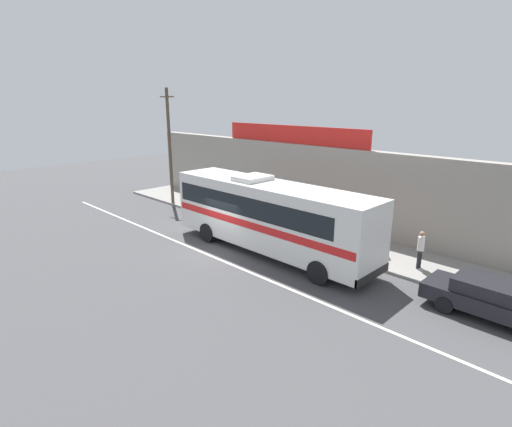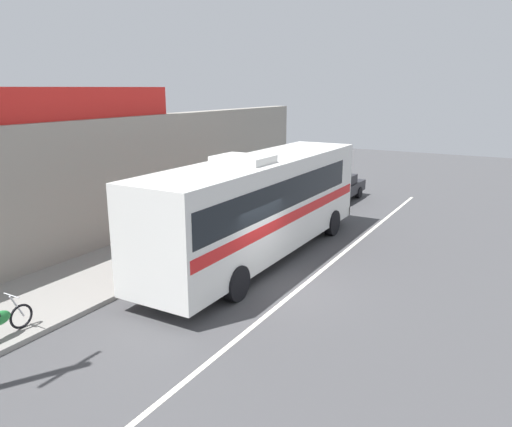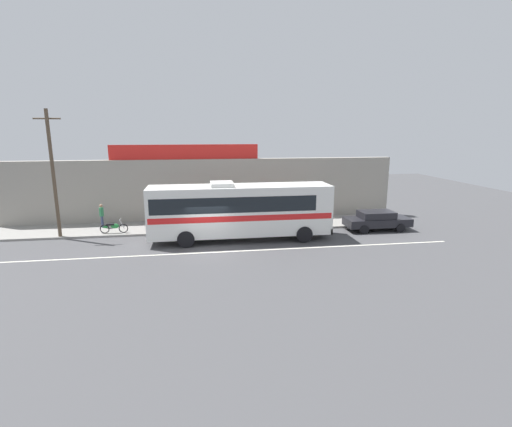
% 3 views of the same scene
% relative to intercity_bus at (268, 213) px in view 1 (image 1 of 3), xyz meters
% --- Properties ---
extents(ground_plane, '(70.00, 70.00, 0.00)m').
position_rel_intercity_bus_xyz_m(ground_plane, '(-2.06, -1.57, -2.07)').
color(ground_plane, '#444447').
extents(sidewalk_slab, '(30.00, 3.60, 0.14)m').
position_rel_intercity_bus_xyz_m(sidewalk_slab, '(-2.06, 3.63, -2.00)').
color(sidewalk_slab, gray).
rests_on(sidewalk_slab, ground_plane).
extents(storefront_facade, '(30.00, 0.70, 4.80)m').
position_rel_intercity_bus_xyz_m(storefront_facade, '(-2.06, 5.78, 0.33)').
color(storefront_facade, gray).
rests_on(storefront_facade, ground_plane).
extents(storefront_billboard, '(11.07, 0.12, 1.10)m').
position_rel_intercity_bus_xyz_m(storefront_billboard, '(-3.44, 5.78, 3.28)').
color(storefront_billboard, red).
rests_on(storefront_billboard, storefront_facade).
extents(road_center_stripe, '(30.00, 0.14, 0.01)m').
position_rel_intercity_bus_xyz_m(road_center_stripe, '(-2.06, -2.37, -2.06)').
color(road_center_stripe, silver).
rests_on(road_center_stripe, ground_plane).
extents(intercity_bus, '(11.54, 2.62, 3.78)m').
position_rel_intercity_bus_xyz_m(intercity_bus, '(0.00, 0.00, 0.00)').
color(intercity_bus, silver).
rests_on(intercity_bus, ground_plane).
extents(parked_car, '(4.57, 1.84, 1.37)m').
position_rel_intercity_bus_xyz_m(parked_car, '(9.91, 0.94, -1.33)').
color(parked_car, black).
rests_on(parked_car, ground_plane).
extents(utility_pole, '(1.60, 0.22, 8.12)m').
position_rel_intercity_bus_xyz_m(utility_pole, '(-11.60, 2.09, 2.27)').
color(utility_pole, brown).
rests_on(utility_pole, sidewalk_slab).
extents(motorcycle_orange, '(1.89, 0.56, 0.94)m').
position_rel_intercity_bus_xyz_m(motorcycle_orange, '(-3.45, 2.15, -1.50)').
color(motorcycle_orange, black).
rests_on(motorcycle_orange, sidewalk_slab).
extents(motorcycle_red, '(1.84, 0.56, 0.94)m').
position_rel_intercity_bus_xyz_m(motorcycle_red, '(-8.29, 2.38, -1.50)').
color(motorcycle_red, black).
rests_on(motorcycle_red, sidewalk_slab).
extents(pedestrian_far_left, '(0.30, 0.48, 1.73)m').
position_rel_intercity_bus_xyz_m(pedestrian_far_left, '(4.24, 3.48, -0.91)').
color(pedestrian_far_left, navy).
rests_on(pedestrian_far_left, sidewalk_slab).
extents(pedestrian_far_right, '(0.30, 0.48, 1.73)m').
position_rel_intercity_bus_xyz_m(pedestrian_far_right, '(6.38, 3.11, -0.91)').
color(pedestrian_far_right, black).
rests_on(pedestrian_far_right, sidewalk_slab).
extents(pedestrian_near_shop, '(0.30, 0.48, 1.69)m').
position_rel_intercity_bus_xyz_m(pedestrian_near_shop, '(-9.41, 4.14, -0.94)').
color(pedestrian_near_shop, navy).
rests_on(pedestrian_near_shop, sidewalk_slab).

